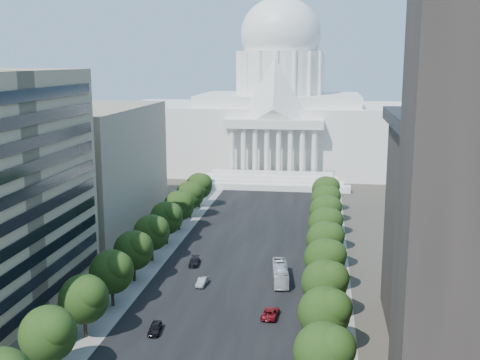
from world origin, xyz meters
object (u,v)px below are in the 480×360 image
at_px(car_dark_a, 155,328).
at_px(car_dark_b, 194,262).
at_px(city_bus, 280,273).
at_px(car_red, 270,313).
at_px(car_silver, 202,282).

height_order(car_dark_a, car_dark_b, car_dark_a).
height_order(car_dark_b, city_bus, city_bus).
bearing_deg(car_red, car_silver, -36.84).
distance_m(car_dark_a, car_dark_b, 31.76).
bearing_deg(city_bus, car_dark_b, 153.05).
bearing_deg(car_dark_b, car_red, -57.68).
height_order(car_dark_a, car_red, car_dark_a).
bearing_deg(city_bus, car_dark_a, -131.81).
height_order(car_red, city_bus, city_bus).
distance_m(car_dark_a, city_bus, 30.57).
xyz_separation_m(car_dark_a, car_silver, (3.19, 20.67, -0.05)).
xyz_separation_m(car_silver, car_red, (14.02, -12.35, 0.03)).
relative_size(car_silver, car_red, 0.81).
height_order(car_silver, car_dark_b, car_silver).
relative_size(car_dark_a, city_bus, 0.39).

